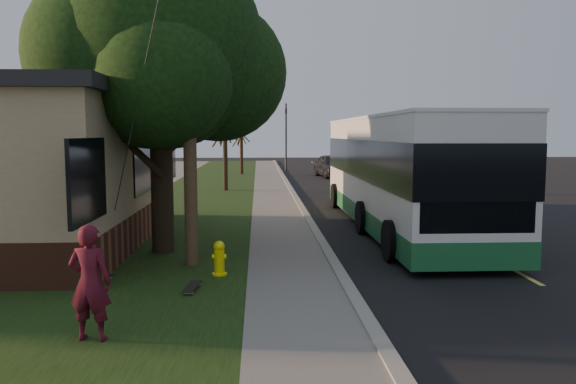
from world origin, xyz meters
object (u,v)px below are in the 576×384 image
object	(u,v)px
utility_pole	(188,64)
transit_bus	(399,169)
leafy_tree	(161,50)
skateboard_spare	(98,274)
fire_hydrant	(219,258)
skateboard_main	(192,287)
traffic_signal	(286,132)
bare_tree_far	(241,148)
bare_tree_near	(225,151)
distant_car	(333,165)
skateboarder	(90,283)

from	to	relation	value
utility_pole	transit_bus	bearing A→B (deg)	40.29
leafy_tree	skateboard_spare	distance (m)	5.78
fire_hydrant	skateboard_main	bearing A→B (deg)	-111.82
utility_pole	leafy_tree	bearing A→B (deg)	117.60
utility_pole	transit_bus	size ratio (longest dim) A/B	0.68
fire_hydrant	traffic_signal	distance (m)	34.25
leafy_tree	traffic_signal	world-z (taller)	leafy_tree
traffic_signal	transit_bus	size ratio (longest dim) A/B	0.41
leafy_tree	traffic_signal	bearing A→B (deg)	81.53
bare_tree_far	skateboard_main	size ratio (longest dim) A/B	4.70
utility_pole	bare_tree_near	size ratio (longest dim) A/B	2.11
utility_pole	bare_tree_near	distance (m)	17.19
fire_hydrant	traffic_signal	xyz separation A→B (m)	(3.10, 34.00, 2.73)
fire_hydrant	skateboard_main	size ratio (longest dim) A/B	0.86
utility_pole	bare_tree_far	xyz separation A→B (m)	(0.31, 29.01, -2.63)
bare_tree_near	bare_tree_far	xyz separation A→B (m)	(0.50, 12.00, -0.15)
fire_hydrant	bare_tree_near	bearing A→B (deg)	92.86
bare_tree_far	utility_pole	bearing A→B (deg)	-90.60
utility_pole	skateboard_main	world-z (taller)	utility_pole
utility_pole	traffic_signal	xyz separation A→B (m)	(3.81, 33.01, -1.47)
bare_tree_far	skateboard_main	distance (m)	31.18
leafy_tree	bare_tree_far	bearing A→B (deg)	87.55
leafy_tree	distant_car	world-z (taller)	leafy_tree
leafy_tree	skateboard_main	world-z (taller)	leafy_tree
transit_bus	skateboard_spare	size ratio (longest dim) A/B	16.35
bare_tree_near	skateboard_main	xyz separation A→B (m)	(0.45, -19.13, -2.02)
utility_pole	leafy_tree	xyz separation A→B (m)	(-0.87, 1.66, 0.54)
fire_hydrant	traffic_signal	size ratio (longest dim) A/B	0.13
traffic_signal	skateboard_main	bearing A→B (deg)	-95.77
leafy_tree	bare_tree_far	size ratio (longest dim) A/B	1.94
fire_hydrant	traffic_signal	world-z (taller)	traffic_signal
bare_tree_near	traffic_signal	world-z (taller)	traffic_signal
fire_hydrant	distant_car	bearing A→B (deg)	77.55
leafy_tree	skateboard_main	distance (m)	6.39
bare_tree_far	skateboard_spare	world-z (taller)	bare_tree_far
transit_bus	skateboarder	distance (m)	12.18
leafy_tree	distant_car	xyz separation A→B (m)	(7.66, 24.93, -4.35)
leafy_tree	skateboarder	distance (m)	7.64
traffic_signal	leafy_tree	bearing A→B (deg)	-98.47
skateboard_main	distant_car	xyz separation A→B (m)	(6.54, 28.71, 0.69)
distant_car	bare_tree_near	bearing A→B (deg)	-133.36
utility_pole	fire_hydrant	bearing A→B (deg)	-54.62
skateboarder	transit_bus	bearing A→B (deg)	-118.50
traffic_signal	skateboarder	xyz separation A→B (m)	(-4.71, -37.71, -2.23)
skateboard_main	bare_tree_far	bearing A→B (deg)	89.91
transit_bus	utility_pole	bearing A→B (deg)	-139.71
utility_pole	bare_tree_far	distance (m)	29.13
transit_bus	leafy_tree	bearing A→B (deg)	-153.16
transit_bus	skateboarder	world-z (taller)	transit_bus
bare_tree_far	bare_tree_near	bearing A→B (deg)	-92.39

